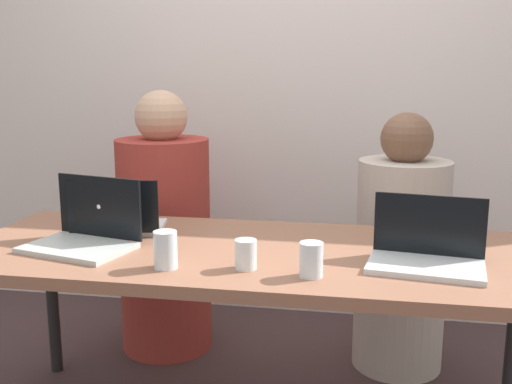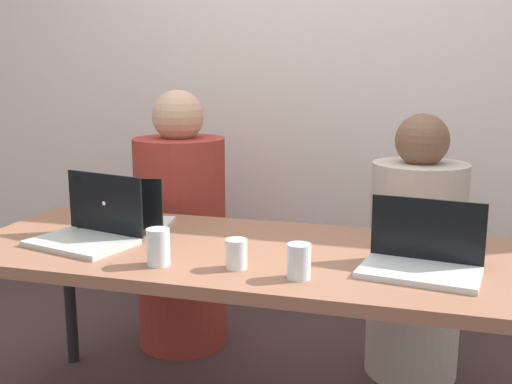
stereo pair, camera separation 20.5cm
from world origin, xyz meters
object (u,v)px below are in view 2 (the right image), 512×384
Objects in this scene: person_on_left at (181,234)px; water_glass_center at (236,256)px; water_glass_right at (299,264)px; laptop_back_left at (126,217)px; laptop_front_right at (422,257)px; laptop_front_left at (89,228)px; person_on_right at (415,262)px; water_glass_left at (158,249)px.

water_glass_center is at bearing 120.30° from person_on_left.
laptop_back_left is at bearing 154.21° from water_glass_right.
laptop_front_left is at bearing -171.79° from laptop_front_right.
laptop_front_left is 0.80m from water_glass_right.
water_glass_right reaches higher than water_glass_center.
water_glass_right is (0.78, -0.16, -0.01)m from laptop_front_left.
person_on_right is at bearing -163.78° from laptop_back_left.
person_on_left is 0.98m from water_glass_left.
person_on_right is 3.06× the size of laptop_front_right.
laptop_front_right is 3.21× the size of water_glass_left.
person_on_left reaches higher than water_glass_center.
laptop_back_left is 1.10m from laptop_front_right.
water_glass_right is at bearing 2.52° from laptop_front_left.
person_on_left is at bearing 154.18° from laptop_front_right.
water_glass_center is (0.58, -0.13, -0.01)m from laptop_front_left.
laptop_front_left is (-0.03, -0.20, 0.00)m from laptop_back_left.
water_glass_right is at bearing -10.02° from water_glass_center.
laptop_front_left is at bearing 69.51° from laptop_back_left.
person_on_right is at bearing 70.69° from water_glass_right.
laptop_back_left is 0.63m from water_glass_center.
laptop_front_right is 0.55m from water_glass_center.
person_on_left is 10.54× the size of water_glass_left.
laptop_front_left is at bearing 167.66° from water_glass_center.
water_glass_left is at bearing 43.83° from person_on_right.
person_on_right is at bearing 100.26° from laptop_front_right.
water_glass_center is 0.88× the size of water_glass_right.
laptop_front_right is at bearing 85.58° from person_on_right.
person_on_left is 1.08× the size of person_on_right.
laptop_front_left reaches higher than water_glass_left.
laptop_front_left reaches higher than laptop_front_right.
person_on_left is 3.40× the size of laptop_back_left.
laptop_back_left is 0.83m from water_glass_right.
laptop_back_left and laptop_front_right have the same top height.
water_glass_right is (0.20, -0.04, 0.01)m from water_glass_center.
water_glass_left is (-0.76, -0.90, 0.26)m from person_on_right.
water_glass_center is (0.54, -0.32, -0.01)m from laptop_back_left.
person_on_right is 3.16× the size of laptop_back_left.
person_on_left is 0.77m from laptop_front_left.
water_glass_left is at bearing -11.39° from laptop_front_left.
water_glass_center is (-0.52, -0.87, 0.25)m from person_on_right.
laptop_front_left reaches higher than water_glass_right.
water_glass_right is at bearing 64.49° from person_on_right.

